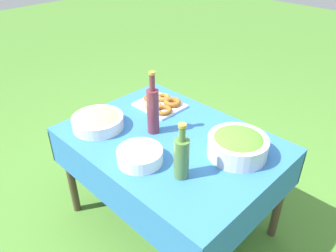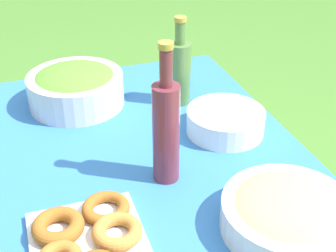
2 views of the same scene
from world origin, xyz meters
name	(u,v)px [view 1 (image 1 of 2)]	position (x,y,z in m)	size (l,w,h in m)	color
ground_plane	(170,221)	(0.00, 0.00, 0.00)	(14.00, 14.00, 0.00)	#477A2D
picnic_table	(171,152)	(0.00, 0.00, 0.59)	(1.21, 0.90, 0.68)	#2D6BB2
salad_bowl	(238,144)	(0.35, 0.14, 0.75)	(0.32, 0.32, 0.13)	silver
pasta_bowl	(98,121)	(-0.39, -0.22, 0.73)	(0.31, 0.31, 0.09)	silver
donut_platter	(161,104)	(-0.31, 0.22, 0.71)	(0.32, 0.28, 0.05)	silver
plate_stack	(140,156)	(0.03, -0.26, 0.72)	(0.24, 0.24, 0.07)	white
olive_oil_bottle	(181,157)	(0.26, -0.20, 0.80)	(0.07, 0.07, 0.30)	#4C7238
wine_bottle	(153,109)	(-0.12, -0.02, 0.83)	(0.07, 0.07, 0.38)	maroon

